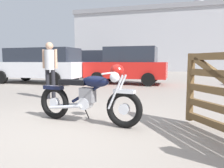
{
  "coord_description": "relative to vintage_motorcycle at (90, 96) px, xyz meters",
  "views": [
    {
      "loc": [
        1.67,
        -3.26,
        1.12
      ],
      "look_at": [
        0.34,
        1.11,
        0.63
      ],
      "focal_mm": 34.86,
      "sensor_mm": 36.0,
      "label": 1
    }
  ],
  "objects": [
    {
      "name": "industrial_building",
      "position": [
        -0.99,
        26.15,
        3.08
      ],
      "size": [
        19.34,
        12.08,
        14.5
      ],
      "rotation": [
        0.0,
        0.0,
        0.01
      ],
      "color": "#B2B2B7",
      "rests_on": "ground_plane"
    },
    {
      "name": "ground_plane",
      "position": [
        -0.17,
        -0.31,
        -0.49
      ],
      "size": [
        80.0,
        80.0,
        0.0
      ],
      "primitive_type": "plane",
      "color": "gray"
    },
    {
      "name": "blue_hatchback_right",
      "position": [
        -7.38,
        15.87,
        0.45
      ],
      "size": [
        4.95,
        2.63,
        1.74
      ],
      "rotation": [
        0.0,
        0.0,
        3.34
      ],
      "color": "black",
      "rests_on": "ground_plane"
    },
    {
      "name": "vintage_motorcycle",
      "position": [
        0.0,
        0.0,
        0.0
      ],
      "size": [
        2.08,
        0.73,
        1.07
      ],
      "rotation": [
        0.0,
        0.0,
        -0.12
      ],
      "color": "black",
      "rests_on": "ground_plane"
    },
    {
      "name": "bystander",
      "position": [
        -2.09,
        1.99,
        0.53
      ],
      "size": [
        0.46,
        0.3,
        1.66
      ],
      "rotation": [
        0.0,
        0.0,
        1.67
      ],
      "color": "black",
      "rests_on": "ground_plane"
    },
    {
      "name": "red_hatchback_near",
      "position": [
        -3.58,
        9.91,
        0.43
      ],
      "size": [
        4.09,
        2.22,
        1.78
      ],
      "rotation": [
        0.0,
        0.0,
        3.28
      ],
      "color": "black",
      "rests_on": "ground_plane"
    },
    {
      "name": "silver_sedan_mid",
      "position": [
        -0.87,
        6.84,
        0.43
      ],
      "size": [
        3.9,
        1.83,
        1.78
      ],
      "rotation": [
        0.0,
        0.0,
        3.14
      ],
      "color": "black",
      "rests_on": "ground_plane"
    },
    {
      "name": "dark_sedan_left",
      "position": [
        -5.19,
        5.88,
        0.45
      ],
      "size": [
        4.73,
        2.02,
        1.74
      ],
      "rotation": [
        0.0,
        0.0,
        3.13
      ],
      "color": "black",
      "rests_on": "ground_plane"
    }
  ]
}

